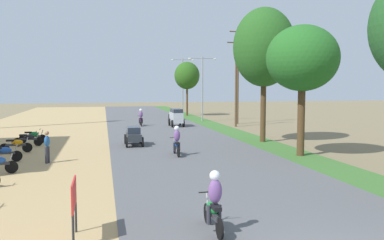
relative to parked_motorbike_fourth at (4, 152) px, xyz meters
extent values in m
cylinder|color=black|center=(0.96, -2.95, -0.21)|extent=(0.56, 0.06, 0.56)
cylinder|color=#A5A8AD|center=(0.90, -2.95, 0.06)|extent=(0.26, 0.05, 0.68)
cylinder|color=black|center=(0.84, -2.95, 0.43)|extent=(0.04, 0.54, 0.04)
cylinder|color=black|center=(0.59, 0.00, -0.21)|extent=(0.56, 0.06, 0.56)
cube|color=#333338|center=(-0.03, 0.00, -0.03)|extent=(1.12, 0.12, 0.12)
ellipsoid|color=#1E4CA5|center=(0.05, 0.00, 0.11)|extent=(0.64, 0.28, 0.32)
cylinder|color=#A5A8AD|center=(0.53, 0.00, 0.06)|extent=(0.26, 0.05, 0.68)
cylinder|color=black|center=(0.47, 0.00, 0.43)|extent=(0.04, 0.54, 0.04)
cylinder|color=black|center=(0.60, 2.92, -0.21)|extent=(0.56, 0.06, 0.56)
cylinder|color=black|center=(-0.64, 2.92, -0.21)|extent=(0.56, 0.06, 0.56)
cube|color=#333338|center=(-0.02, 2.92, -0.03)|extent=(1.12, 0.12, 0.12)
ellipsoid|color=orange|center=(0.06, 2.92, 0.11)|extent=(0.64, 0.28, 0.32)
cube|color=black|center=(-0.30, 2.92, 0.23)|extent=(0.44, 0.20, 0.10)
cylinder|color=#A5A8AD|center=(0.54, 2.92, 0.06)|extent=(0.26, 0.05, 0.68)
cylinder|color=black|center=(0.48, 2.92, 0.43)|extent=(0.04, 0.54, 0.04)
cylinder|color=black|center=(0.83, 5.48, -0.21)|extent=(0.56, 0.06, 0.56)
cylinder|color=black|center=(-0.41, 5.48, -0.21)|extent=(0.56, 0.06, 0.56)
cube|color=#333338|center=(0.21, 5.48, -0.03)|extent=(1.12, 0.12, 0.12)
ellipsoid|color=black|center=(0.29, 5.48, 0.11)|extent=(0.64, 0.28, 0.32)
cube|color=black|center=(-0.07, 5.48, 0.23)|extent=(0.44, 0.20, 0.10)
cylinder|color=#A5A8AD|center=(0.77, 5.48, 0.06)|extent=(0.26, 0.05, 0.68)
cylinder|color=black|center=(0.71, 5.48, 0.43)|extent=(0.04, 0.54, 0.04)
cylinder|color=black|center=(0.87, 6.99, -0.21)|extent=(0.56, 0.06, 0.56)
cylinder|color=black|center=(-0.37, 6.99, -0.21)|extent=(0.56, 0.06, 0.56)
cube|color=#333338|center=(0.25, 6.99, -0.03)|extent=(1.12, 0.12, 0.12)
ellipsoid|color=#14722D|center=(0.33, 6.99, 0.11)|extent=(0.64, 0.28, 0.32)
cube|color=black|center=(-0.03, 6.99, 0.23)|extent=(0.44, 0.20, 0.10)
cylinder|color=#A5A8AD|center=(0.81, 6.99, 0.06)|extent=(0.26, 0.05, 0.68)
cylinder|color=black|center=(0.75, 6.99, 0.43)|extent=(0.04, 0.54, 0.04)
cylinder|color=#262628|center=(4.20, -12.04, -0.09)|extent=(0.06, 0.06, 0.80)
cylinder|color=#262628|center=(4.20, -11.04, -0.09)|extent=(0.06, 0.06, 0.80)
cube|color=red|center=(4.20, -11.54, 0.66)|extent=(0.04, 1.30, 0.70)
cylinder|color=#33333D|center=(2.23, -0.71, -0.08)|extent=(0.14, 0.14, 0.82)
cylinder|color=#33333D|center=(2.15, -0.87, -0.08)|extent=(0.14, 0.14, 0.82)
ellipsoid|color=#265999|center=(2.19, -0.79, 0.61)|extent=(0.37, 0.43, 0.56)
sphere|color=#9E7556|center=(2.19, -0.79, 1.02)|extent=(0.22, 0.22, 0.22)
cylinder|color=#4C351E|center=(15.57, -1.49, 1.69)|extent=(0.40, 0.40, 4.37)
ellipsoid|color=#225F21|center=(15.57, -1.49, 4.86)|extent=(3.93, 3.93, 3.59)
cylinder|color=#4C351E|center=(15.71, 4.27, 2.01)|extent=(0.37, 0.37, 5.00)
ellipsoid|color=#24571E|center=(15.71, 4.27, 5.98)|extent=(4.21, 4.21, 5.36)
cylinder|color=#4C351E|center=(15.64, 29.78, 1.62)|extent=(0.25, 0.25, 4.23)
ellipsoid|color=#275517|center=(15.64, 29.78, 4.71)|extent=(3.27, 3.27, 3.54)
cylinder|color=gray|center=(15.58, 21.24, 3.02)|extent=(0.16, 0.16, 7.02)
cylinder|color=gray|center=(14.88, 21.24, 6.38)|extent=(1.40, 0.08, 0.08)
ellipsoid|color=silver|center=(14.18, 21.24, 6.31)|extent=(0.36, 0.20, 0.14)
cylinder|color=gray|center=(16.28, 21.24, 6.38)|extent=(1.40, 0.08, 0.08)
ellipsoid|color=silver|center=(16.98, 21.24, 6.31)|extent=(0.36, 0.20, 0.14)
cylinder|color=gray|center=(15.58, 32.47, 3.30)|extent=(0.16, 0.16, 7.58)
cylinder|color=gray|center=(14.88, 32.47, 6.94)|extent=(1.40, 0.08, 0.08)
ellipsoid|color=silver|center=(14.18, 32.47, 6.87)|extent=(0.36, 0.20, 0.14)
cylinder|color=gray|center=(16.28, 32.47, 6.94)|extent=(1.40, 0.08, 0.08)
ellipsoid|color=silver|center=(16.98, 32.47, 6.87)|extent=(0.36, 0.20, 0.14)
cylinder|color=brown|center=(17.38, 15.11, 3.70)|extent=(0.20, 0.20, 8.51)
cube|color=#473323|center=(17.38, 15.11, 7.46)|extent=(1.80, 0.10, 0.10)
cylinder|color=brown|center=(18.41, 17.63, 4.39)|extent=(0.20, 0.20, 9.89)
cube|color=#473323|center=(18.41, 17.63, 8.83)|extent=(1.80, 0.10, 0.10)
cube|color=#282D33|center=(6.83, 4.28, 0.10)|extent=(0.88, 2.25, 0.44)
cube|color=#232B38|center=(6.83, 4.38, 0.52)|extent=(0.81, 1.30, 0.40)
cylinder|color=black|center=(6.34, 5.09, -0.15)|extent=(0.11, 0.64, 0.64)
cylinder|color=black|center=(7.33, 5.09, -0.15)|extent=(0.11, 0.64, 0.64)
cylinder|color=black|center=(6.34, 3.47, -0.15)|extent=(0.11, 0.64, 0.64)
cylinder|color=black|center=(7.33, 3.47, -0.15)|extent=(0.11, 0.64, 0.64)
cube|color=#B7BCC1|center=(11.71, 15.89, 0.38)|extent=(0.95, 2.40, 0.95)
cube|color=#232B38|center=(11.71, 15.79, 1.03)|extent=(0.87, 2.00, 0.35)
cylinder|color=black|center=(12.25, 15.03, -0.13)|extent=(0.12, 0.68, 0.68)
cylinder|color=black|center=(11.18, 15.03, -0.13)|extent=(0.12, 0.68, 0.68)
cylinder|color=black|center=(12.25, 16.76, -0.13)|extent=(0.12, 0.68, 0.68)
cylinder|color=black|center=(11.18, 16.76, -0.13)|extent=(0.12, 0.68, 0.68)
cube|color=gold|center=(12.82, 23.38, 0.11)|extent=(0.84, 1.95, 0.50)
cube|color=#232B38|center=(12.82, 23.43, 0.56)|extent=(0.77, 1.10, 0.40)
cylinder|color=black|center=(13.29, 22.68, -0.17)|extent=(0.10, 0.60, 0.60)
cylinder|color=black|center=(12.35, 22.68, -0.17)|extent=(0.10, 0.60, 0.60)
cylinder|color=black|center=(13.29, 24.08, -0.17)|extent=(0.10, 0.60, 0.60)
cylinder|color=black|center=(12.35, 24.08, -0.17)|extent=(0.10, 0.60, 0.60)
cylinder|color=black|center=(7.73, -11.16, -0.19)|extent=(0.06, 0.56, 0.56)
cylinder|color=black|center=(7.73, -12.40, -0.19)|extent=(0.06, 0.56, 0.56)
cube|color=#333338|center=(7.73, -11.78, -0.01)|extent=(0.12, 1.12, 0.12)
ellipsoid|color=#14722D|center=(7.73, -11.70, 0.13)|extent=(0.28, 0.64, 0.32)
cube|color=black|center=(7.73, -12.06, 0.25)|extent=(0.20, 0.44, 0.10)
cylinder|color=#A5A8AD|center=(7.73, -11.22, 0.08)|extent=(0.05, 0.26, 0.68)
cylinder|color=black|center=(7.73, -11.28, 0.45)|extent=(0.54, 0.04, 0.04)
ellipsoid|color=#724C8C|center=(7.73, -11.98, 0.65)|extent=(0.36, 0.28, 0.64)
sphere|color=white|center=(7.73, -11.94, 1.05)|extent=(0.28, 0.28, 0.28)
cylinder|color=#2D2D38|center=(7.59, -11.88, 0.01)|extent=(0.12, 0.12, 0.48)
cylinder|color=#2D2D38|center=(7.87, -11.88, 0.01)|extent=(0.12, 0.12, 0.48)
cylinder|color=black|center=(8.86, 0.59, -0.19)|extent=(0.06, 0.56, 0.56)
cylinder|color=black|center=(8.86, -0.65, -0.19)|extent=(0.06, 0.56, 0.56)
cube|color=#333338|center=(8.86, -0.03, -0.01)|extent=(0.12, 1.12, 0.12)
ellipsoid|color=#1E4CA5|center=(8.86, 0.05, 0.13)|extent=(0.28, 0.64, 0.32)
cube|color=black|center=(8.86, -0.31, 0.25)|extent=(0.20, 0.44, 0.10)
cylinder|color=#A5A8AD|center=(8.86, 0.53, 0.08)|extent=(0.05, 0.26, 0.68)
cylinder|color=black|center=(8.86, 0.47, 0.45)|extent=(0.54, 0.04, 0.04)
ellipsoid|color=#724C8C|center=(8.86, -0.23, 0.65)|extent=(0.36, 0.28, 0.64)
sphere|color=white|center=(8.86, -0.19, 1.05)|extent=(0.28, 0.28, 0.28)
cylinder|color=#2D2D38|center=(8.72, -0.13, 0.01)|extent=(0.12, 0.12, 0.48)
cylinder|color=#2D2D38|center=(9.00, -0.13, 0.01)|extent=(0.12, 0.12, 0.48)
cylinder|color=black|center=(8.46, 17.81, -0.19)|extent=(0.06, 0.56, 0.56)
cylinder|color=black|center=(8.46, 16.57, -0.19)|extent=(0.06, 0.56, 0.56)
cube|color=#333338|center=(8.46, 17.19, -0.01)|extent=(0.12, 1.12, 0.12)
ellipsoid|color=#8C1E8C|center=(8.46, 17.27, 0.13)|extent=(0.28, 0.64, 0.32)
cube|color=black|center=(8.46, 16.91, 0.25)|extent=(0.20, 0.44, 0.10)
cylinder|color=#A5A8AD|center=(8.46, 17.75, 0.08)|extent=(0.05, 0.26, 0.68)
cylinder|color=black|center=(8.46, 17.69, 0.45)|extent=(0.54, 0.04, 0.04)
ellipsoid|color=#724C8C|center=(8.46, 16.99, 0.65)|extent=(0.36, 0.28, 0.64)
sphere|color=white|center=(8.46, 17.03, 1.05)|extent=(0.28, 0.28, 0.28)
cylinder|color=#2D2D38|center=(8.32, 17.09, 0.01)|extent=(0.12, 0.12, 0.48)
cylinder|color=#2D2D38|center=(8.60, 17.09, 0.01)|extent=(0.12, 0.12, 0.48)
camera|label=1|loc=(4.96, -21.81, 3.34)|focal=37.82mm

